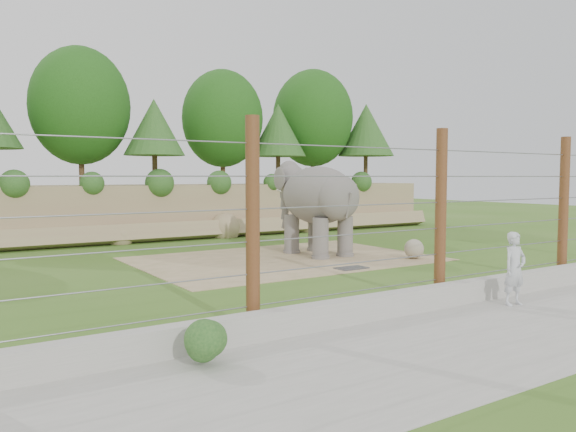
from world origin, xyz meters
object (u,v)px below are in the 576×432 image
elephant (318,209)px  zookeeper (515,269)px  stone_ball (414,249)px  barrier_fence (441,215)px

elephant → zookeeper: size_ratio=2.56×
elephant → stone_ball: elephant is taller
barrier_fence → zookeeper: bearing=-52.1°
elephant → barrier_fence: 8.04m
barrier_fence → zookeeper: barrier_fence is taller
stone_ball → zookeeper: (-3.34, -6.33, 0.47)m
stone_ball → barrier_fence: 6.86m
elephant → barrier_fence: bearing=-105.9°
barrier_fence → zookeeper: 2.00m
stone_ball → barrier_fence: barrier_fence is taller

